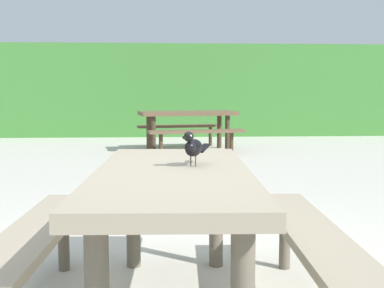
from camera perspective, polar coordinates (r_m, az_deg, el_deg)
name	(u,v)px	position (r m, az deg, el deg)	size (l,w,h in m)	color
hedge_wall	(163,91)	(13.45, -3.23, 6.00)	(28.00, 2.19, 2.26)	#428438
picnic_table_foreground	(173,206)	(2.56, -2.15, -6.97)	(1.75, 1.83, 0.74)	gray
bird_grackle	(193,147)	(2.62, 0.10, -0.30)	(0.17, 0.26, 0.18)	black
picnic_table_mid_left	(188,121)	(9.60, -0.48, 2.58)	(1.98, 1.95, 0.74)	brown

